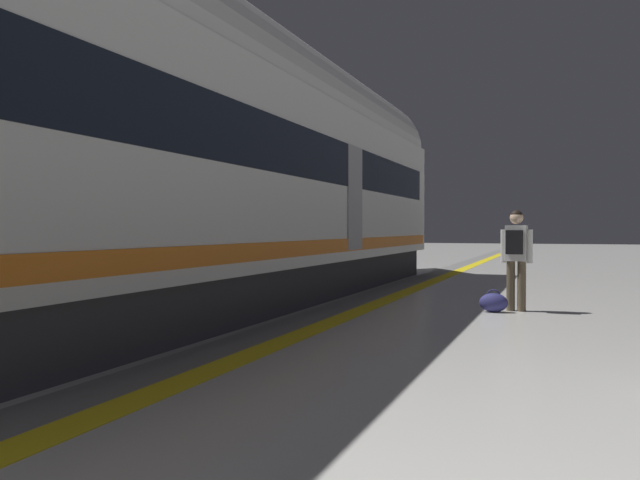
{
  "coord_description": "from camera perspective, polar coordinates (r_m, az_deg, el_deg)",
  "views": [
    {
      "loc": [
        2.5,
        0.89,
        1.31
      ],
      "look_at": [
        -0.01,
        7.61,
        1.18
      ],
      "focal_mm": 37.04,
      "sensor_mm": 36.0,
      "label": 1
    }
  ],
  "objects": [
    {
      "name": "high_speed_train",
      "position": [
        9.02,
        -15.92,
        8.55
      ],
      "size": [
        2.94,
        27.25,
        4.97
      ],
      "color": "#38383D",
      "rests_on": "ground"
    },
    {
      "name": "tactile_edge_band",
      "position": [
        9.83,
        -0.32,
        -6.64
      ],
      "size": [
        0.74,
        80.0,
        0.01
      ],
      "primitive_type": "cube",
      "color": "slate",
      "rests_on": "ground"
    },
    {
      "name": "passenger_near",
      "position": [
        10.88,
        16.58,
        -0.93
      ],
      "size": [
        0.5,
        0.34,
        1.6
      ],
      "color": "brown",
      "rests_on": "ground"
    },
    {
      "name": "duffel_bag_near",
      "position": [
        10.7,
        14.76,
        -5.24
      ],
      "size": [
        0.44,
        0.26,
        0.36
      ],
      "color": "navy",
      "rests_on": "ground"
    },
    {
      "name": "safety_line_strip",
      "position": [
        9.7,
        1.86,
        -6.73
      ],
      "size": [
        0.36,
        80.0,
        0.01
      ],
      "primitive_type": "cube",
      "color": "yellow",
      "rests_on": "ground"
    }
  ]
}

